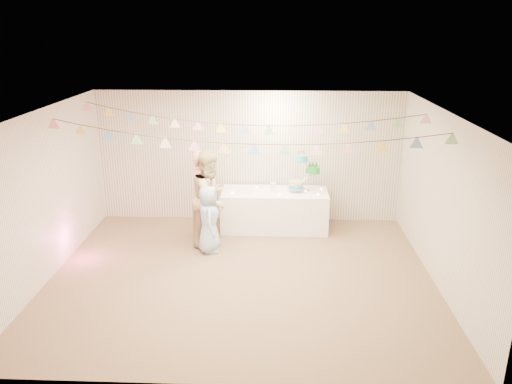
{
  "coord_description": "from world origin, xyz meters",
  "views": [
    {
      "loc": [
        0.52,
        -7.03,
        3.79
      ],
      "look_at": [
        0.2,
        0.8,
        1.15
      ],
      "focal_mm": 35.0,
      "sensor_mm": 36.0,
      "label": 1
    }
  ],
  "objects_px": {
    "person_adult_b": "(210,198)",
    "person_child": "(209,219)",
    "table": "(274,210)",
    "person_adult_a": "(204,196)",
    "cake_stand": "(304,173)"
  },
  "relations": [
    {
      "from": "person_adult_a",
      "to": "person_adult_b",
      "type": "height_order",
      "value": "person_adult_b"
    },
    {
      "from": "table",
      "to": "cake_stand",
      "type": "bearing_deg",
      "value": 5.19
    },
    {
      "from": "person_adult_b",
      "to": "person_child",
      "type": "relative_size",
      "value": 1.44
    },
    {
      "from": "person_adult_a",
      "to": "person_child",
      "type": "relative_size",
      "value": 1.39
    },
    {
      "from": "table",
      "to": "person_child",
      "type": "bearing_deg",
      "value": -136.34
    },
    {
      "from": "table",
      "to": "person_child",
      "type": "relative_size",
      "value": 1.69
    },
    {
      "from": "table",
      "to": "person_adult_b",
      "type": "distance_m",
      "value": 1.43
    },
    {
      "from": "table",
      "to": "person_child",
      "type": "height_order",
      "value": "person_child"
    },
    {
      "from": "table",
      "to": "person_adult_a",
      "type": "bearing_deg",
      "value": -158.22
    },
    {
      "from": "table",
      "to": "person_adult_b",
      "type": "height_order",
      "value": "person_adult_b"
    },
    {
      "from": "person_adult_b",
      "to": "person_child",
      "type": "xyz_separation_m",
      "value": [
        0.01,
        -0.36,
        -0.26
      ]
    },
    {
      "from": "person_adult_b",
      "to": "person_child",
      "type": "height_order",
      "value": "person_adult_b"
    },
    {
      "from": "cake_stand",
      "to": "person_adult_a",
      "type": "xyz_separation_m",
      "value": [
        -1.84,
        -0.56,
        -0.29
      ]
    },
    {
      "from": "person_adult_a",
      "to": "person_adult_b",
      "type": "relative_size",
      "value": 0.97
    },
    {
      "from": "table",
      "to": "person_child",
      "type": "xyz_separation_m",
      "value": [
        -1.13,
        -1.08,
        0.22
      ]
    }
  ]
}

